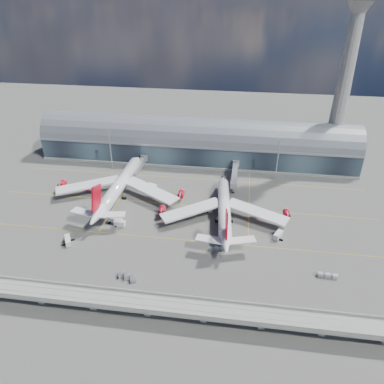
# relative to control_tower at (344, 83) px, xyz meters

# --- Properties ---
(ground) EXTENTS (500.00, 500.00, 0.00)m
(ground) POSITION_rel_control_tower_xyz_m (-85.00, -83.00, -51.64)
(ground) COLOR #474744
(ground) RESTS_ON ground
(taxi_lines) EXTENTS (200.00, 80.12, 0.01)m
(taxi_lines) POSITION_rel_control_tower_xyz_m (-85.00, -60.89, -51.63)
(taxi_lines) COLOR gold
(taxi_lines) RESTS_ON ground
(terminal) EXTENTS (200.00, 30.00, 28.00)m
(terminal) POSITION_rel_control_tower_xyz_m (-85.00, -5.01, -40.30)
(terminal) COLOR #1C242E
(terminal) RESTS_ON ground
(control_tower) EXTENTS (19.00, 19.00, 103.00)m
(control_tower) POSITION_rel_control_tower_xyz_m (0.00, 0.00, 0.00)
(control_tower) COLOR gray
(control_tower) RESTS_ON ground
(guideway) EXTENTS (220.00, 8.50, 7.20)m
(guideway) POSITION_rel_control_tower_xyz_m (-85.00, -138.00, -46.34)
(guideway) COLOR gray
(guideway) RESTS_ON ground
(floodlight_mast_left) EXTENTS (3.00, 0.70, 25.70)m
(floodlight_mast_left) POSITION_rel_control_tower_xyz_m (-135.00, -28.00, -38.00)
(floodlight_mast_left) COLOR gray
(floodlight_mast_left) RESTS_ON ground
(floodlight_mast_right) EXTENTS (3.00, 0.70, 25.70)m
(floodlight_mast_right) POSITION_rel_control_tower_xyz_m (-35.00, -28.00, -38.00)
(floodlight_mast_right) COLOR gray
(floodlight_mast_right) RESTS_ON ground
(airliner_left) EXTENTS (71.52, 75.10, 22.92)m
(airliner_left) POSITION_rel_control_tower_xyz_m (-120.40, -60.01, -45.09)
(airliner_left) COLOR white
(airliner_left) RESTS_ON ground
(airliner_right) EXTENTS (65.14, 68.11, 21.60)m
(airliner_right) POSITION_rel_control_tower_xyz_m (-62.32, -73.90, -46.04)
(airliner_right) COLOR white
(airliner_right) RESTS_ON ground
(jet_bridge_left) EXTENTS (4.40, 28.00, 7.25)m
(jet_bridge_left) POSITION_rel_control_tower_xyz_m (-116.84, -29.88, -46.46)
(jet_bridge_left) COLOR gray
(jet_bridge_left) RESTS_ON ground
(jet_bridge_right) EXTENTS (4.40, 32.00, 7.25)m
(jet_bridge_right) POSITION_rel_control_tower_xyz_m (-58.99, -31.82, -46.46)
(jet_bridge_right) COLOR gray
(jet_bridge_right) RESTS_ON ground
(service_truck_0) EXTENTS (5.32, 7.11, 2.85)m
(service_truck_0) POSITION_rel_control_tower_xyz_m (-130.71, -102.85, -50.16)
(service_truck_0) COLOR silver
(service_truck_0) RESTS_ON ground
(service_truck_1) EXTENTS (5.33, 2.83, 3.02)m
(service_truck_1) POSITION_rel_control_tower_xyz_m (-111.64, -86.68, -50.11)
(service_truck_1) COLOR silver
(service_truck_1) RESTS_ON ground
(service_truck_2) EXTENTS (8.01, 4.25, 2.79)m
(service_truck_2) POSITION_rel_control_tower_xyz_m (-114.82, -84.21, -50.18)
(service_truck_2) COLOR silver
(service_truck_2) RESTS_ON ground
(service_truck_3) EXTENTS (5.00, 6.65, 3.02)m
(service_truck_3) POSITION_rel_control_tower_xyz_m (-36.49, -85.30, -50.09)
(service_truck_3) COLOR silver
(service_truck_3) RESTS_ON ground
(service_truck_4) EXTENTS (2.92, 4.74, 2.56)m
(service_truck_4) POSITION_rel_control_tower_xyz_m (-69.77, -67.40, -50.35)
(service_truck_4) COLOR silver
(service_truck_4) RESTS_ON ground
(service_truck_5) EXTENTS (6.02, 4.09, 2.72)m
(service_truck_5) POSITION_rel_control_tower_xyz_m (-104.74, -48.08, -50.25)
(service_truck_5) COLOR silver
(service_truck_5) RESTS_ON ground
(cargo_train_0) EXTENTS (7.78, 3.45, 1.70)m
(cargo_train_0) POSITION_rel_control_tower_xyz_m (-63.67, -98.59, -50.75)
(cargo_train_0) COLOR gray
(cargo_train_0) RESTS_ON ground
(cargo_train_1) EXTENTS (8.67, 4.75, 1.92)m
(cargo_train_1) POSITION_rel_control_tower_xyz_m (-97.45, -121.58, -50.63)
(cargo_train_1) COLOR gray
(cargo_train_1) RESTS_ON ground
(cargo_train_2) EXTENTS (8.27, 2.27, 1.83)m
(cargo_train_2) POSITION_rel_control_tower_xyz_m (-18.27, -109.31, -50.68)
(cargo_train_2) COLOR gray
(cargo_train_2) RESTS_ON ground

